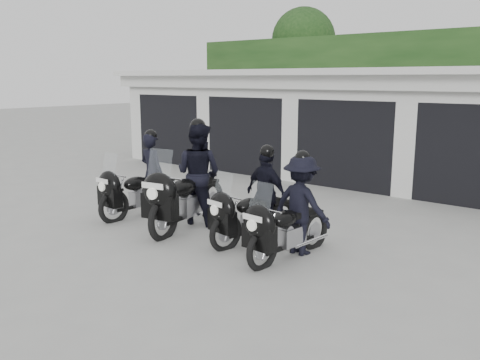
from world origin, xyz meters
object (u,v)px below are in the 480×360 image
Objects in this scene: police_bike_a at (141,181)px; police_bike_d at (295,211)px; police_bike_b at (192,180)px; police_bike_c at (260,199)px.

police_bike_a is 1.04× the size of police_bike_d.
police_bike_a is 0.87× the size of police_bike_b.
police_bike_b is (1.33, 0.10, 0.17)m from police_bike_a.
police_bike_c is (1.50, 0.07, -0.16)m from police_bike_b.
police_bike_b is 1.22× the size of police_bike_c.
police_bike_a reaches higher than police_bike_c.
police_bike_a is at bearing 174.33° from police_bike_b.
police_bike_b is 2.40m from police_bike_d.
police_bike_a reaches higher than police_bike_d.
police_bike_b reaches higher than police_bike_c.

